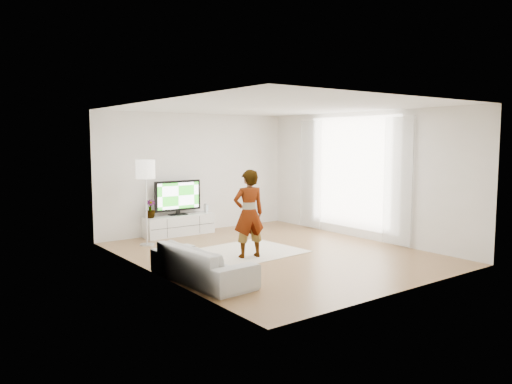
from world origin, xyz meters
TOP-DOWN VIEW (x-y plane):
  - floor at (0.00, 0.00)m, footprint 6.00×6.00m
  - ceiling at (0.00, 0.00)m, footprint 6.00×6.00m
  - wall_left at (-2.50, 0.00)m, footprint 0.02×6.00m
  - wall_right at (2.50, 0.00)m, footprint 0.02×6.00m
  - wall_back at (0.00, 3.00)m, footprint 5.00×0.02m
  - wall_front at (0.00, -3.00)m, footprint 5.00×0.02m
  - window at (2.48, 0.30)m, footprint 0.01×2.60m
  - curtain_near at (2.40, -1.00)m, footprint 0.04×0.70m
  - curtain_far at (2.40, 1.60)m, footprint 0.04×0.70m
  - media_console at (-0.61, 2.76)m, footprint 1.65×0.47m
  - television at (-0.61, 2.79)m, footprint 1.14×0.22m
  - game_console at (0.11, 2.76)m, footprint 0.07×0.15m
  - potted_plant at (-1.31, 2.77)m, footprint 0.28×0.28m
  - rug at (-0.56, 0.41)m, footprint 2.49×1.88m
  - player at (-0.61, 0.01)m, footprint 0.67×0.52m
  - sofa at (-2.08, -0.80)m, footprint 0.89×1.98m
  - floor_lamp at (-1.66, 2.17)m, footprint 0.39×0.39m

SIDE VIEW (x-z plane):
  - floor at x=0.00m, z-range 0.00..0.00m
  - rug at x=-0.56m, z-range 0.00..0.01m
  - media_console at x=-0.61m, z-range 0.00..0.46m
  - sofa at x=-2.08m, z-range 0.00..0.56m
  - game_console at x=0.11m, z-range 0.46..0.67m
  - potted_plant at x=-1.31m, z-range 0.46..0.86m
  - player at x=-0.61m, z-range 0.01..1.64m
  - television at x=-0.61m, z-range 0.50..1.29m
  - curtain_near at x=2.40m, z-range 0.05..2.65m
  - curtain_far at x=2.40m, z-range 0.05..2.65m
  - wall_left at x=-2.50m, z-range 0.00..2.80m
  - wall_right at x=2.50m, z-range 0.00..2.80m
  - wall_back at x=0.00m, z-range 0.00..2.80m
  - wall_front at x=0.00m, z-range 0.00..2.80m
  - window at x=2.48m, z-range 0.20..2.70m
  - floor_lamp at x=-1.66m, z-range 0.62..2.39m
  - ceiling at x=0.00m, z-range 2.80..2.80m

